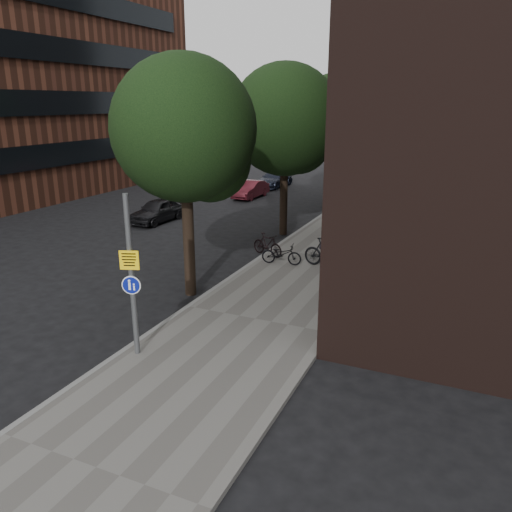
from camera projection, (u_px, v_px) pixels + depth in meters
The scene contains 15 objects.
ground at pixel (187, 376), 11.54m from camera, with size 120.00×120.00×0.00m, color black.
sidewalk at pixel (322, 257), 20.16m from camera, with size 4.50×60.00×0.12m, color #62605B.
curb_edge at pixel (271, 251), 21.03m from camera, with size 0.15×60.00×0.13m, color slate.
street_tree_near at pixel (189, 135), 15.06m from camera, with size 4.40×4.40×7.50m.
street_tree_mid at pixel (287, 124), 22.48m from camera, with size 5.00×5.00×7.80m.
street_tree_far at pixel (339, 118), 30.33m from camera, with size 5.00×5.00×7.80m.
signpost at pixel (132, 276), 11.78m from camera, with size 0.44×0.18×3.99m.
pedestrian at pixel (326, 255), 17.65m from camera, with size 0.57×0.37×1.55m, color black.
parked_bike_facade_near at pixel (355, 264), 17.72m from camera, with size 0.58×1.66×0.87m, color black.
parked_bike_facade_far at pixel (327, 253), 18.58m from camera, with size 0.52×1.84×1.11m, color black.
parked_bike_curb_near at pixel (282, 254), 19.00m from camera, with size 0.54×1.54×0.81m, color black.
parked_bike_curb_far at pixel (267, 245), 20.04m from camera, with size 0.43×1.53×0.92m, color black.
parked_car_near at pixel (158, 210), 26.20m from camera, with size 1.44×3.58×1.22m, color black.
parked_car_mid at pixel (251, 189), 32.74m from camera, with size 1.18×3.39×1.12m, color #591923.
parked_car_far at pixel (274, 179), 36.96m from camera, with size 1.64×4.03×1.17m, color black.
Camera 1 is at (5.61, -8.67, 6.08)m, focal length 35.00 mm.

